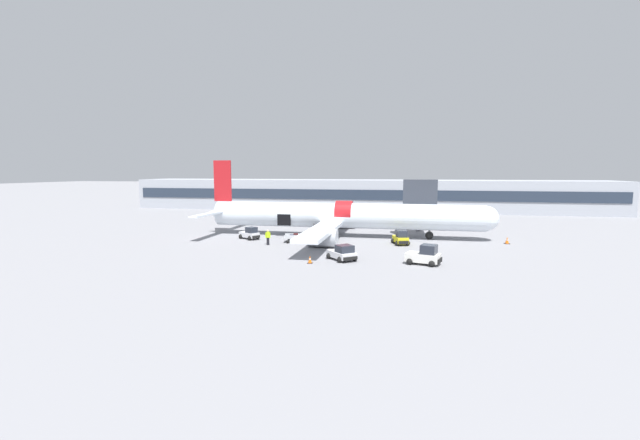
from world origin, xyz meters
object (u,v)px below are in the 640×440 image
(baggage_cart_loading, at_px, (299,238))
(baggage_tug_lead, at_px, (250,234))
(baggage_tug_mid, at_px, (425,256))
(ground_crew_driver, at_px, (334,236))
(baggage_tug_spare, at_px, (401,239))
(ground_crew_loader_b, at_px, (323,234))
(ground_crew_loader_a, at_px, (268,237))
(baggage_tug_rear, at_px, (343,253))
(airplane, at_px, (340,216))

(baggage_cart_loading, bearing_deg, baggage_tug_lead, 170.86)
(baggage_tug_mid, bearing_deg, ground_crew_driver, 136.11)
(baggage_tug_spare, height_order, ground_crew_loader_b, ground_crew_loader_b)
(ground_crew_loader_a, bearing_deg, baggage_tug_rear, -34.44)
(baggage_tug_mid, height_order, baggage_tug_rear, baggage_tug_mid)
(ground_crew_loader_b, bearing_deg, airplane, 72.10)
(baggage_tug_spare, bearing_deg, ground_crew_loader_a, -167.61)
(baggage_tug_lead, xyz_separation_m, ground_crew_loader_a, (3.45, -3.42, 0.27))
(baggage_tug_lead, height_order, baggage_tug_spare, baggage_tug_spare)
(airplane, distance_m, ground_crew_driver, 5.34)
(baggage_tug_rear, xyz_separation_m, baggage_tug_spare, (5.09, 9.61, 0.04))
(baggage_tug_spare, distance_m, ground_crew_driver, 7.44)
(baggage_tug_lead, xyz_separation_m, ground_crew_driver, (10.50, -0.82, 0.19))
(baggage_tug_mid, distance_m, ground_crew_loader_b, 15.09)
(ground_crew_loader_a, distance_m, ground_crew_loader_b, 6.49)
(airplane, xyz_separation_m, baggage_tug_mid, (9.83, -14.35, -1.80))
(baggage_tug_rear, relative_size, baggage_tug_spare, 1.14)
(baggage_tug_lead, relative_size, baggage_tug_spare, 1.03)
(baggage_cart_loading, bearing_deg, ground_crew_loader_a, -141.41)
(baggage_tug_spare, relative_size, baggage_cart_loading, 0.68)
(baggage_tug_rear, bearing_deg, ground_crew_loader_a, 145.56)
(airplane, height_order, ground_crew_loader_a, airplane)
(baggage_tug_rear, distance_m, ground_crew_loader_b, 10.57)
(baggage_tug_mid, distance_m, baggage_tug_spare, 10.13)
(baggage_tug_spare, bearing_deg, ground_crew_driver, -175.53)
(baggage_tug_rear, distance_m, baggage_tug_spare, 10.87)
(baggage_tug_lead, relative_size, baggage_tug_rear, 0.90)
(baggage_tug_lead, distance_m, ground_crew_loader_b, 8.97)
(airplane, relative_size, baggage_tug_mid, 11.20)
(baggage_tug_mid, distance_m, ground_crew_loader_a, 18.01)
(baggage_tug_lead, height_order, baggage_tug_mid, baggage_tug_mid)
(airplane, bearing_deg, baggage_tug_rear, -79.99)
(ground_crew_loader_b, bearing_deg, baggage_tug_lead, 179.96)
(baggage_tug_mid, xyz_separation_m, ground_crew_driver, (-9.67, 9.30, 0.06))
(baggage_tug_rear, height_order, baggage_cart_loading, baggage_tug_rear)
(ground_crew_loader_b, bearing_deg, baggage_tug_rear, -68.60)
(airplane, bearing_deg, baggage_tug_lead, -157.73)
(baggage_tug_mid, xyz_separation_m, baggage_tug_rear, (-7.34, 0.27, -0.12))
(baggage_tug_mid, bearing_deg, baggage_cart_loading, 146.52)
(airplane, height_order, baggage_tug_rear, airplane)
(baggage_tug_mid, relative_size, ground_crew_loader_a, 1.92)
(baggage_tug_lead, bearing_deg, ground_crew_driver, -4.46)
(baggage_tug_mid, bearing_deg, baggage_tug_lead, 153.35)
(baggage_tug_lead, distance_m, ground_crew_loader_a, 4.86)
(baggage_tug_mid, xyz_separation_m, ground_crew_loader_b, (-11.20, 10.11, 0.18))
(airplane, distance_m, baggage_tug_lead, 11.33)
(baggage_tug_spare, distance_m, ground_crew_loader_b, 8.96)
(ground_crew_loader_b, bearing_deg, baggage_cart_loading, -157.91)
(baggage_cart_loading, xyz_separation_m, ground_crew_loader_b, (2.53, 1.03, 0.42))
(baggage_tug_lead, bearing_deg, ground_crew_loader_b, -0.04)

